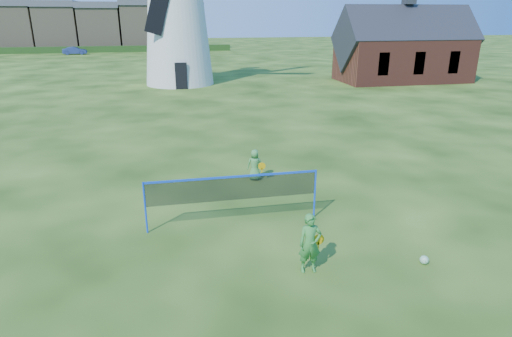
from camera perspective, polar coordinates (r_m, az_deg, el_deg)
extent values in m
plane|color=black|center=(13.24, -0.41, -6.90)|extent=(220.00, 220.00, 0.00)
cube|color=black|center=(37.34, -9.80, 11.89)|extent=(0.99, 0.12, 2.18)
cube|color=black|center=(37.65, -10.19, 17.83)|extent=(0.69, 0.12, 0.89)
cube|color=brown|center=(43.67, 18.70, 13.35)|extent=(11.52, 5.76, 3.84)
cube|color=#2D3035|center=(43.54, 18.98, 15.85)|extent=(12.10, 5.86, 5.86)
cube|color=black|center=(39.59, 16.42, 13.03)|extent=(0.96, 0.10, 1.92)
cube|color=black|center=(41.25, 20.66, 12.82)|extent=(0.96, 0.10, 1.92)
cube|color=black|center=(43.11, 24.55, 12.56)|extent=(0.96, 0.10, 1.92)
cylinder|color=blue|center=(12.62, -14.34, -5.04)|extent=(0.05, 0.05, 1.55)
cylinder|color=blue|center=(13.28, 7.73, -3.33)|extent=(0.05, 0.05, 1.55)
cube|color=black|center=(12.56, -3.04, -2.68)|extent=(5.00, 0.02, 0.70)
cube|color=blue|center=(12.43, -3.07, -1.10)|extent=(5.00, 0.02, 0.06)
imported|color=#348234|center=(10.57, 7.10, -9.76)|extent=(0.57, 0.39, 1.50)
cylinder|color=#DAA00B|center=(10.81, 8.22, -9.21)|extent=(0.28, 0.02, 0.28)
cube|color=#DAA00B|center=(10.89, 8.17, -10.00)|extent=(0.03, 0.02, 0.20)
imported|color=#418842|center=(16.24, -0.15, 0.48)|extent=(0.65, 0.50, 1.18)
cylinder|color=#DAA00B|center=(16.07, 0.77, 0.33)|extent=(0.28, 0.02, 0.28)
cube|color=#DAA00B|center=(16.13, 0.77, -0.24)|extent=(0.03, 0.02, 0.20)
sphere|color=green|center=(11.86, 21.23, -11.13)|extent=(0.22, 0.22, 0.22)
cube|color=#8B7B5C|center=(87.19, -29.18, 15.70)|extent=(7.32, 8.00, 7.18)
cube|color=#4C4C54|center=(87.18, -29.65, 18.35)|extent=(7.62, 8.40, 1.00)
cube|color=#8B7B5C|center=(85.44, -24.39, 16.34)|extent=(6.53, 8.00, 7.10)
cube|color=#4C4C54|center=(85.42, -24.79, 19.03)|extent=(6.83, 8.40, 1.00)
cube|color=#8B7B5C|center=(84.31, -19.62, 16.84)|extent=(6.66, 8.00, 6.92)
cube|color=#4C4C54|center=(84.29, -19.95, 19.51)|extent=(6.96, 8.40, 1.00)
cube|color=#8B7B5C|center=(83.72, -14.65, 17.45)|extent=(6.85, 8.00, 7.37)
cube|color=#4C4C54|center=(83.72, -14.90, 20.31)|extent=(7.15, 8.40, 1.00)
cube|color=#8B7B5C|center=(83.75, -9.53, 17.61)|extent=(6.79, 8.00, 6.83)
cube|color=#4C4C54|center=(83.72, -9.69, 20.29)|extent=(7.09, 8.40, 1.00)
cube|color=#193814|center=(80.27, -26.63, 13.72)|extent=(62.00, 0.80, 1.00)
imported|color=navy|center=(75.63, -22.71, 14.09)|extent=(3.65, 1.53, 1.17)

